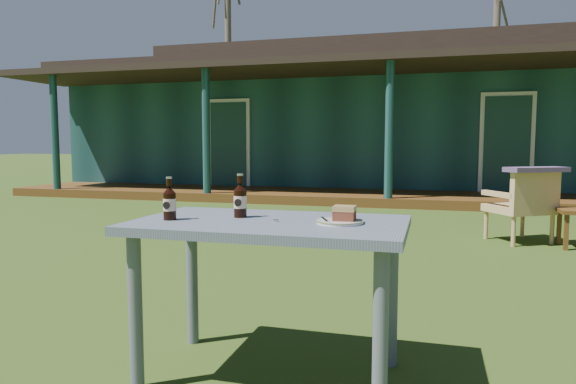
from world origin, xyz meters
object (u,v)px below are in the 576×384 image
(armchair_left, at_px, (524,203))
(cake_slice, at_px, (344,213))
(plate, at_px, (340,221))
(cola_bottle_near, at_px, (240,200))
(cola_bottle_far, at_px, (170,203))
(cafe_table, at_px, (270,243))

(armchair_left, bearing_deg, cake_slice, -109.27)
(plate, bearing_deg, cola_bottle_near, 173.43)
(armchair_left, bearing_deg, plate, -109.53)
(cola_bottle_near, bearing_deg, cola_bottle_far, -150.07)
(armchair_left, bearing_deg, cafe_table, -113.67)
(plate, relative_size, cake_slice, 2.22)
(cafe_table, xyz_separation_m, armchair_left, (1.64, 3.75, -0.19))
(cafe_table, xyz_separation_m, cake_slice, (0.33, 0.00, 0.15))
(cola_bottle_near, relative_size, cola_bottle_far, 1.05)
(plate, xyz_separation_m, cake_slice, (0.02, 0.00, 0.04))
(cola_bottle_near, bearing_deg, cafe_table, -19.42)
(cafe_table, height_order, cake_slice, cake_slice)
(cola_bottle_near, bearing_deg, plate, -6.57)
(plate, height_order, cola_bottle_near, cola_bottle_near)
(plate, distance_m, cake_slice, 0.04)
(plate, bearing_deg, armchair_left, 70.47)
(cake_slice, height_order, cola_bottle_near, cola_bottle_near)
(plate, height_order, armchair_left, armchair_left)
(cake_slice, relative_size, cola_bottle_far, 0.47)
(cola_bottle_near, xyz_separation_m, cola_bottle_far, (-0.28, -0.16, -0.00))
(armchair_left, bearing_deg, cola_bottle_near, -116.05)
(cafe_table, relative_size, cake_slice, 13.04)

